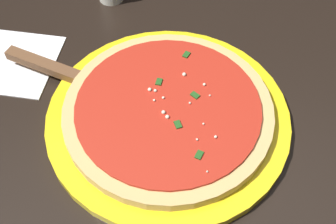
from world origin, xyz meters
TOP-DOWN VIEW (x-y plane):
  - restaurant_table at (0.00, 0.00)m, footprint 0.84×0.73m
  - serving_plate at (0.02, 0.04)m, footprint 0.34×0.34m
  - pizza at (0.02, 0.04)m, footprint 0.29×0.29m
  - pizza_server at (-0.12, 0.11)m, footprint 0.22×0.14m
  - napkin_loose_left at (-0.21, 0.16)m, footprint 0.15×0.15m

SIDE VIEW (x-z plane):
  - restaurant_table at x=0.00m, z-range 0.21..0.94m
  - napkin_loose_left at x=-0.21m, z-range 0.74..0.74m
  - serving_plate at x=0.02m, z-range 0.74..0.75m
  - pizza_server at x=-0.12m, z-range 0.75..0.77m
  - pizza at x=0.02m, z-range 0.75..0.78m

